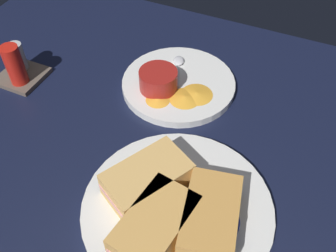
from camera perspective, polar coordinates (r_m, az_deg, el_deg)
ground_plane at (r=65.86cm, az=-8.33°, el=-9.39°), size 110.00×110.00×3.00cm
plate_sandwich_main at (r=60.67cm, az=1.42°, el=-12.22°), size 29.70×29.70×1.60cm
sandwich_half_near at (r=59.75cm, az=-3.05°, el=-7.97°), size 15.05×12.89×4.80cm
sandwich_half_far at (r=55.65cm, az=-1.88°, el=-14.68°), size 14.15×9.44×4.80cm
sandwich_half_extra at (r=56.60cm, az=6.35°, el=-13.36°), size 14.39×10.05×4.80cm
ramekin_dark_sauce at (r=56.12cm, az=6.64°, el=-14.70°), size 7.25×7.25×4.15cm
spoon_by_dark_ramekin at (r=59.39cm, az=2.26°, el=-12.14°), size 4.92×9.74×0.80cm
plate_chips_companion at (r=79.33cm, az=1.58°, el=6.26°), size 23.24×23.24×1.60cm
ramekin_light_gravy at (r=75.87cm, az=-1.46°, el=6.97°), size 7.64×7.64×4.08cm
spoon_by_gravy_ramekin at (r=82.35cm, az=1.61°, el=9.14°), size 9.65×5.25×0.80cm
plantain_chip_scatter at (r=76.19cm, az=1.24°, el=5.28°), size 12.86×14.95×0.60cm
condiment_caddy at (r=85.26cm, az=-21.49°, el=8.22°), size 9.00×9.00×9.50cm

